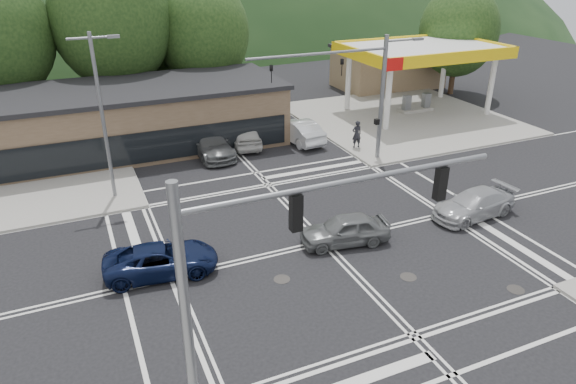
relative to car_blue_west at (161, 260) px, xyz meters
name	(u,v)px	position (x,y,z in m)	size (l,w,h in m)	color
ground	(324,242)	(7.51, -0.50, -0.66)	(120.00, 120.00, 0.00)	black
sidewalk_ne	(403,118)	(22.51, 14.50, -0.59)	(16.00, 16.00, 0.15)	gray
gas_station_canopy	(422,53)	(24.50, 15.49, 4.38)	(12.32, 8.34, 5.75)	silver
convenience_store	(388,68)	(27.51, 24.50, 1.24)	(10.00, 6.00, 3.80)	#846B4F
commercial_row	(105,123)	(-0.49, 16.50, 1.34)	(24.00, 8.00, 4.00)	brown
hill_north	(111,22)	(7.51, 89.50, -0.66)	(252.00, 126.00, 140.00)	#193317
tree_n_b	(111,20)	(1.51, 23.50, 7.13)	(9.00, 9.00, 12.98)	#382619
tree_n_c	(203,33)	(8.51, 23.50, 5.83)	(7.60, 7.60, 10.87)	#382619
tree_n_e	(156,20)	(5.51, 27.50, 6.48)	(8.40, 8.40, 11.98)	#382619
tree_ne	(459,31)	(31.51, 19.50, 5.18)	(7.20, 7.20, 9.99)	#382619
streetlight_nw	(103,110)	(-0.93, 8.50, 4.39)	(2.50, 0.25, 9.00)	slate
signal_mast_ne	(366,85)	(14.46, 7.70, 4.41)	(11.65, 0.30, 8.00)	slate
signal_mast_sw	(253,273)	(1.13, -8.70, 4.45)	(9.14, 0.28, 8.00)	slate
car_blue_west	(161,260)	(0.00, 0.00, 0.00)	(2.20, 4.78, 1.33)	#0C1535
car_grey_center	(345,230)	(8.40, -0.93, 0.05)	(1.70, 4.22, 1.44)	slate
car_silver_east	(474,204)	(15.86, -1.21, 0.03)	(1.94, 4.77, 1.38)	#A6A8AD
car_queue_a	(298,131)	(12.31, 12.92, 0.16)	(1.74, 4.98, 1.64)	silver
car_queue_b	(244,134)	(8.51, 13.77, 0.17)	(1.97, 4.91, 1.67)	#B8B8B3
car_northbound	(210,144)	(5.75, 12.85, 0.13)	(2.22, 5.46, 1.58)	#56595A
pedestrian	(357,134)	(15.34, 9.84, 0.44)	(0.70, 0.46, 1.91)	black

